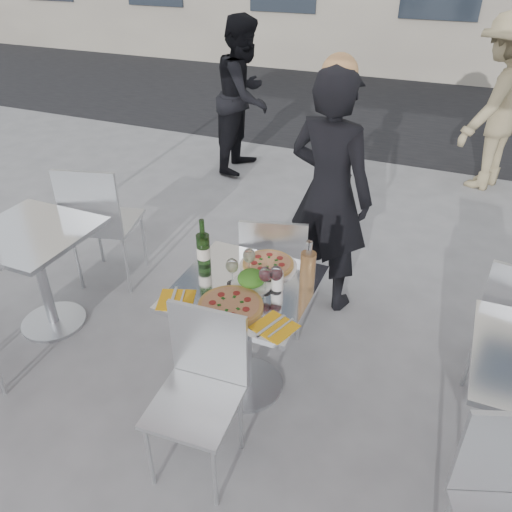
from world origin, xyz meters
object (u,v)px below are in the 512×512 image
at_px(pizza_near, 231,305).
at_px(sugar_shaker, 277,281).
at_px(napkin_right, 275,327).
at_px(wineglass_white_b, 249,257).
at_px(wineglass_red_b, 276,274).
at_px(main_table, 245,317).
at_px(chair_far, 274,265).
at_px(pedestrian_a, 244,96).
at_px(chair_near, 201,381).
at_px(pizza_far, 268,265).
at_px(carafe, 308,270).
at_px(wineglass_red_a, 265,275).
at_px(woman_diner, 329,194).
at_px(side_table_left, 37,259).
at_px(pedestrian_b, 499,104).
at_px(salad_plate, 252,280).
at_px(wineglass_white_a, 232,267).
at_px(wine_bottle, 203,249).
at_px(side_chair_lfar, 99,217).
at_px(napkin_left, 176,300).

height_order(pizza_near, sugar_shaker, sugar_shaker).
height_order(pizza_near, napkin_right, pizza_near).
xyz_separation_m(wineglass_white_b, wineglass_red_b, (0.20, -0.10, 0.00)).
bearing_deg(main_table, chair_far, 94.83).
height_order(pedestrian_a, wineglass_red_b, pedestrian_a).
xyz_separation_m(chair_far, napkin_right, (0.32, -0.80, 0.22)).
height_order(chair_near, pizza_near, chair_near).
xyz_separation_m(chair_near, sugar_shaker, (0.18, 0.54, 0.28)).
bearing_deg(pizza_far, napkin_right, -64.34).
relative_size(main_table, carafe, 2.59).
height_order(sugar_shaker, wineglass_red_a, wineglass_red_a).
height_order(woman_diner, wineglass_red_b, woman_diner).
height_order(side_table_left, pizza_near, pizza_near).
height_order(pedestrian_b, wineglass_white_b, pedestrian_b).
distance_m(salad_plate, napkin_right, 0.36).
bearing_deg(wineglass_white_a, salad_plate, 14.97).
bearing_deg(wineglass_red_a, wineglass_white_a, 178.34).
xyz_separation_m(salad_plate, wine_bottle, (-0.32, 0.06, 0.08)).
distance_m(main_table, sugar_shaker, 0.32).
height_order(chair_far, side_chair_lfar, side_chair_lfar).
bearing_deg(side_chair_lfar, chair_far, 164.69).
bearing_deg(carafe, chair_far, 128.62).
bearing_deg(pizza_far, chair_near, -94.31).
xyz_separation_m(chair_far, wine_bottle, (-0.24, -0.47, 0.33)).
distance_m(pizza_far, napkin_left, 0.57).
xyz_separation_m(pedestrian_a, sugar_shaker, (1.62, -3.15, -0.04)).
height_order(salad_plate, wineglass_white_b, wineglass_white_b).
xyz_separation_m(carafe, wineglass_white_b, (-0.34, 0.01, -0.01)).
bearing_deg(woman_diner, pizza_far, 98.65).
xyz_separation_m(pizza_far, carafe, (0.26, -0.11, 0.10)).
height_order(woman_diner, carafe, woman_diner).
relative_size(side_chair_lfar, pizza_far, 3.05).
height_order(side_table_left, chair_near, chair_near).
height_order(pedestrian_a, wine_bottle, pedestrian_a).
bearing_deg(wineglass_white_a, napkin_left, -129.46).
height_order(side_table_left, chair_far, chair_far).
xyz_separation_m(main_table, wineglass_white_b, (-0.03, 0.12, 0.32)).
height_order(side_table_left, wineglass_white_b, wineglass_white_b).
relative_size(main_table, chair_far, 0.83).
bearing_deg(woman_diner, carafe, 115.16).
height_order(chair_far, pizza_far, chair_far).
relative_size(pedestrian_a, wine_bottle, 5.71).
xyz_separation_m(chair_near, wineglass_red_a, (0.13, 0.49, 0.34)).
relative_size(woman_diner, pedestrian_a, 1.01).
xyz_separation_m(woman_diner, pizza_near, (-0.14, -1.25, -0.09)).
bearing_deg(main_table, napkin_left, -136.88).
height_order(side_chair_lfar, wineglass_white_b, side_chair_lfar).
xyz_separation_m(main_table, pizza_near, (0.01, -0.19, 0.22)).
xyz_separation_m(main_table, napkin_left, (-0.27, -0.25, 0.21)).
height_order(wineglass_red_a, wineglass_red_b, same).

